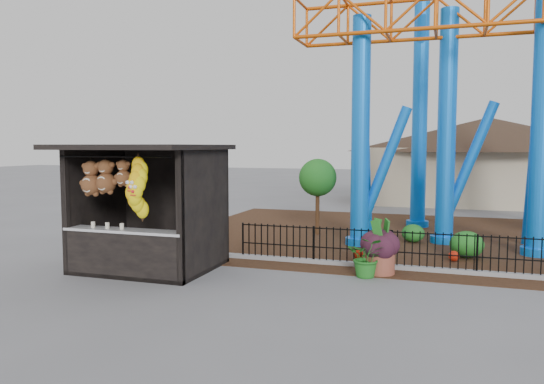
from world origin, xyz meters
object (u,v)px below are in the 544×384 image
(potted_plant, at_px, (367,257))
(terracotta_planter, at_px, (380,261))
(prize_booth, at_px, (143,209))
(roller_coaster, at_px, (486,41))

(potted_plant, bearing_deg, terracotta_planter, 63.28)
(terracotta_planter, bearing_deg, prize_booth, -164.77)
(roller_coaster, distance_m, potted_plant, 9.05)
(roller_coaster, relative_size, potted_plant, 11.33)
(terracotta_planter, xyz_separation_m, potted_plant, (-0.23, -0.42, 0.18))
(terracotta_planter, height_order, potted_plant, potted_plant)
(potted_plant, bearing_deg, prize_booth, -165.80)
(roller_coaster, xyz_separation_m, potted_plant, (-2.77, -6.23, -5.96))
(roller_coaster, height_order, potted_plant, roller_coaster)
(terracotta_planter, distance_m, potted_plant, 0.51)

